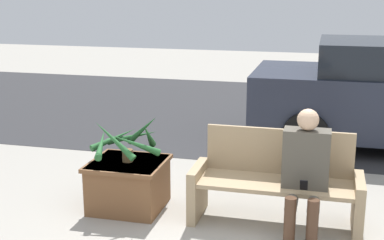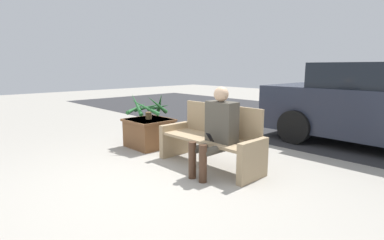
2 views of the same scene
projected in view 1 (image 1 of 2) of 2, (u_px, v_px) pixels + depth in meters
The scene contains 5 objects.
road_surface at pixel (301, 114), 9.69m from camera, with size 20.00×6.00×0.01m, color #2D2D30.
bench at pixel (276, 183), 5.21m from camera, with size 1.64×0.57×0.90m.
person_seated at pixel (305, 169), 4.90m from camera, with size 0.43×0.62×1.19m.
planter_box at pixel (128, 183), 5.57m from camera, with size 0.76×0.72×0.51m.
potted_plant at pixel (127, 140), 5.48m from camera, with size 0.79×0.78×0.50m.
Camera 1 is at (0.41, -3.92, 2.27)m, focal length 50.00 mm.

